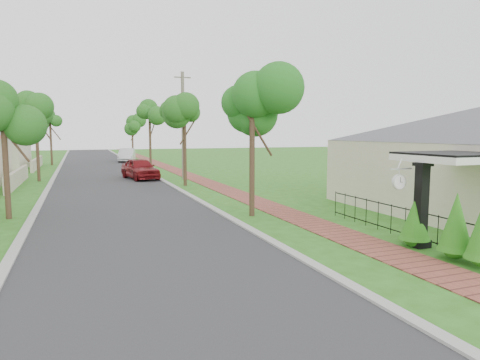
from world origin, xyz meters
TOP-DOWN VIEW (x-y plane):
  - ground at (0.00, 0.00)m, footprint 160.00×160.00m
  - road at (-3.00, 20.00)m, footprint 7.00×120.00m
  - kerb_right at (0.65, 20.00)m, footprint 0.30×120.00m
  - kerb_left at (-6.65, 20.00)m, footprint 0.30×120.00m
  - sidewalk at (3.25, 20.00)m, footprint 1.50×120.00m
  - porch_post at (4.55, -1.00)m, footprint 0.48×0.48m
  - picket_fence at (4.90, -0.00)m, footprint 0.03×8.02m
  - street_trees at (-2.87, 26.84)m, footprint 10.70×37.65m
  - hedge_row at (4.45, -2.21)m, footprint 0.80×3.12m
  - parked_car_red at (-0.69, 20.89)m, footprint 2.64×4.75m
  - parked_car_white at (0.40, 40.54)m, footprint 2.53×4.98m
  - near_tree at (1.71, 5.20)m, footprint 2.09×2.09m
  - utility_pole at (2.30, 19.79)m, footprint 1.20×0.24m
  - station_clock at (4.05, -0.60)m, footprint 0.76×0.13m

SIDE VIEW (x-z plane):
  - ground at x=0.00m, z-range 0.00..0.00m
  - road at x=-3.00m, z-range -0.01..0.01m
  - kerb_right at x=0.65m, z-range -0.05..0.05m
  - kerb_left at x=-6.65m, z-range -0.05..0.05m
  - sidewalk at x=3.25m, z-range -0.01..0.01m
  - picket_fence at x=4.90m, z-range 0.03..1.03m
  - parked_car_red at x=-0.69m, z-range 0.00..1.53m
  - parked_car_white at x=0.40m, z-range 0.00..1.57m
  - hedge_row at x=4.45m, z-range -0.10..1.84m
  - porch_post at x=4.55m, z-range -0.14..2.38m
  - station_clock at x=4.05m, z-range 1.63..2.27m
  - utility_pole at x=2.30m, z-range 0.06..7.76m
  - near_tree at x=1.71m, z-range 1.59..6.97m
  - street_trees at x=-2.87m, z-range 1.59..7.48m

